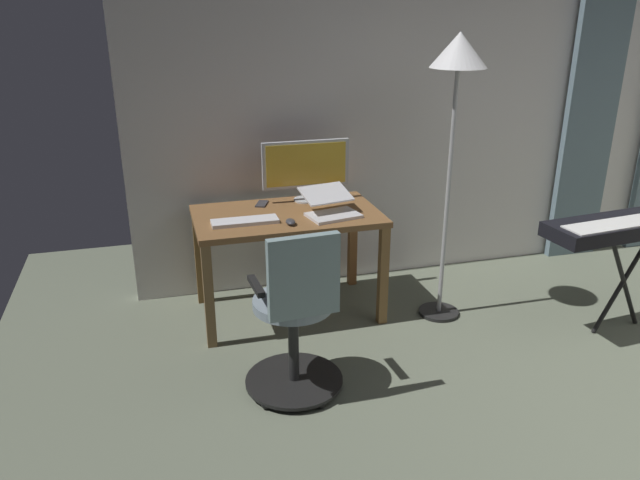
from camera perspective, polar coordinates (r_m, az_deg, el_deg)
The scene contains 11 objects.
back_room_partition at distance 5.24m, azimuth 18.34°, elevation 12.20°, with size 6.18×0.10×2.66m, color silver.
curtain_right_panel at distance 5.53m, azimuth 23.87°, elevation 10.03°, with size 0.46×0.06×2.31m, color slate.
desk at distance 4.14m, azimuth -3.08°, elevation 1.19°, with size 1.24×0.73×0.74m.
office_chair at distance 3.32m, azimuth -2.23°, elevation -7.36°, with size 0.56×0.56×1.00m.
computer_monitor at distance 4.31m, azimuth -1.33°, elevation 6.90°, with size 0.62×0.18×0.43m.
computer_keyboard at distance 3.94m, azimuth -7.03°, elevation 1.74°, with size 0.43×0.14×0.02m, color silver.
laptop at distance 4.05m, azimuth 1.00°, elevation 3.08°, with size 0.38×0.39×0.17m.
computer_mouse at distance 3.89m, azimuth -2.77°, elevation 1.71°, with size 0.06×0.10×0.04m, color #333338.
cell_phone_face_up at distance 4.30m, azimuth -5.45°, elevation 3.39°, with size 0.07×0.14×0.01m, color #333338.
piano_keyboard at distance 4.36m, azimuth 27.32°, elevation 1.17°, with size 1.27×0.44×0.81m.
floor_lamp at distance 3.97m, azimuth 12.69°, elevation 14.62°, with size 0.35×0.35×1.90m.
Camera 1 is at (2.89, 1.45, 2.06)m, focal length 34.27 mm.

